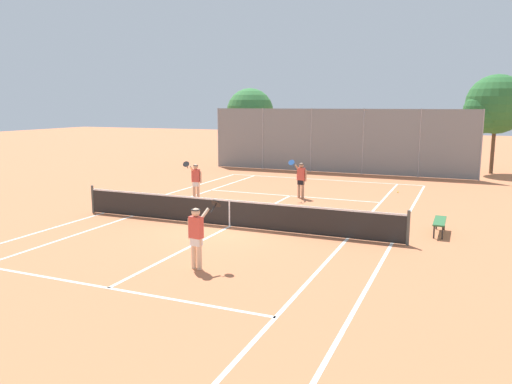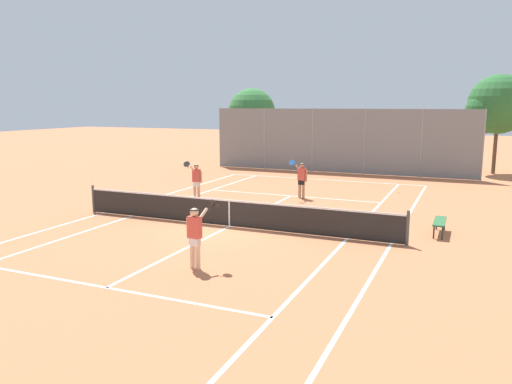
{
  "view_description": "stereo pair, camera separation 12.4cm",
  "coord_description": "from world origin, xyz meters",
  "px_view_note": "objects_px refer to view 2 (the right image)",
  "views": [
    {
      "loc": [
        7.41,
        -15.15,
        4.18
      ],
      "look_at": [
        0.36,
        1.5,
        1.0
      ],
      "focal_mm": 35.0,
      "sensor_mm": 36.0,
      "label": 1
    },
    {
      "loc": [
        7.53,
        -15.1,
        4.18
      ],
      "look_at": [
        0.36,
        1.5,
        1.0
      ],
      "focal_mm": 35.0,
      "sensor_mm": 36.0,
      "label": 2
    }
  ],
  "objects_px": {
    "loose_tennis_ball_0": "(169,202)",
    "player_far_left": "(196,179)",
    "tree_behind_left": "(254,114)",
    "tree_behind_right": "(496,106)",
    "loose_tennis_ball_1": "(230,203)",
    "player_near_side": "(195,234)",
    "loose_tennis_ball_3": "(247,210)",
    "tennis_net": "(229,212)",
    "player_far_right": "(302,178)",
    "loose_tennis_ball_4": "(399,192)",
    "courtside_bench": "(440,222)"
  },
  "relations": [
    {
      "from": "loose_tennis_ball_3",
      "to": "tree_behind_left",
      "type": "bearing_deg",
      "value": 112.69
    },
    {
      "from": "loose_tennis_ball_4",
      "to": "tree_behind_left",
      "type": "relative_size",
      "value": 0.01
    },
    {
      "from": "player_far_right",
      "to": "loose_tennis_ball_1",
      "type": "relative_size",
      "value": 26.88
    },
    {
      "from": "loose_tennis_ball_1",
      "to": "loose_tennis_ball_4",
      "type": "distance_m",
      "value": 8.4
    },
    {
      "from": "loose_tennis_ball_0",
      "to": "loose_tennis_ball_1",
      "type": "bearing_deg",
      "value": 18.27
    },
    {
      "from": "loose_tennis_ball_0",
      "to": "loose_tennis_ball_3",
      "type": "bearing_deg",
      "value": -3.65
    },
    {
      "from": "player_far_right",
      "to": "tree_behind_left",
      "type": "bearing_deg",
      "value": 121.99
    },
    {
      "from": "loose_tennis_ball_0",
      "to": "player_near_side",
      "type": "bearing_deg",
      "value": -52.49
    },
    {
      "from": "loose_tennis_ball_3",
      "to": "courtside_bench",
      "type": "bearing_deg",
      "value": -6.7
    },
    {
      "from": "loose_tennis_ball_1",
      "to": "player_far_right",
      "type": "bearing_deg",
      "value": 44.21
    },
    {
      "from": "player_far_left",
      "to": "courtside_bench",
      "type": "xyz_separation_m",
      "value": [
        10.24,
        -2.02,
        -0.52
      ]
    },
    {
      "from": "loose_tennis_ball_1",
      "to": "loose_tennis_ball_3",
      "type": "distance_m",
      "value": 1.71
    },
    {
      "from": "player_near_side",
      "to": "player_far_left",
      "type": "bearing_deg",
      "value": 119.89
    },
    {
      "from": "player_near_side",
      "to": "loose_tennis_ball_1",
      "type": "relative_size",
      "value": 26.88
    },
    {
      "from": "tennis_net",
      "to": "loose_tennis_ball_1",
      "type": "height_order",
      "value": "tennis_net"
    },
    {
      "from": "player_far_left",
      "to": "courtside_bench",
      "type": "distance_m",
      "value": 10.45
    },
    {
      "from": "loose_tennis_ball_0",
      "to": "loose_tennis_ball_1",
      "type": "xyz_separation_m",
      "value": [
        2.53,
        0.84,
        0.0
      ]
    },
    {
      "from": "player_near_side",
      "to": "loose_tennis_ball_3",
      "type": "height_order",
      "value": "player_near_side"
    },
    {
      "from": "tree_behind_left",
      "to": "tennis_net",
      "type": "bearing_deg",
      "value": -68.91
    },
    {
      "from": "loose_tennis_ball_4",
      "to": "tennis_net",
      "type": "bearing_deg",
      "value": -115.96
    },
    {
      "from": "player_near_side",
      "to": "player_far_left",
      "type": "relative_size",
      "value": 1.0
    },
    {
      "from": "tree_behind_left",
      "to": "loose_tennis_ball_3",
      "type": "bearing_deg",
      "value": -67.31
    },
    {
      "from": "player_far_right",
      "to": "loose_tennis_ball_4",
      "type": "xyz_separation_m",
      "value": [
        3.88,
        3.18,
        -0.89
      ]
    },
    {
      "from": "player_far_left",
      "to": "tree_behind_right",
      "type": "xyz_separation_m",
      "value": [
        12.19,
        14.55,
        3.14
      ]
    },
    {
      "from": "loose_tennis_ball_0",
      "to": "player_far_left",
      "type": "bearing_deg",
      "value": 47.05
    },
    {
      "from": "tree_behind_left",
      "to": "tree_behind_right",
      "type": "xyz_separation_m",
      "value": [
        15.81,
        -0.1,
        0.54
      ]
    },
    {
      "from": "tree_behind_left",
      "to": "tree_behind_right",
      "type": "bearing_deg",
      "value": -0.38
    },
    {
      "from": "player_far_right",
      "to": "loose_tennis_ball_0",
      "type": "distance_m",
      "value": 5.98
    },
    {
      "from": "loose_tennis_ball_0",
      "to": "loose_tennis_ball_3",
      "type": "distance_m",
      "value": 3.86
    },
    {
      "from": "tree_behind_left",
      "to": "tree_behind_right",
      "type": "relative_size",
      "value": 0.89
    },
    {
      "from": "loose_tennis_ball_1",
      "to": "player_near_side",
      "type": "bearing_deg",
      "value": -69.49
    },
    {
      "from": "tree_behind_left",
      "to": "loose_tennis_ball_1",
      "type": "bearing_deg",
      "value": -70.26
    },
    {
      "from": "tennis_net",
      "to": "tree_behind_left",
      "type": "distance_m",
      "value": 19.98
    },
    {
      "from": "loose_tennis_ball_1",
      "to": "courtside_bench",
      "type": "height_order",
      "value": "courtside_bench"
    },
    {
      "from": "tennis_net",
      "to": "player_far_right",
      "type": "distance_m",
      "value": 6.11
    },
    {
      "from": "loose_tennis_ball_3",
      "to": "tree_behind_right",
      "type": "relative_size",
      "value": 0.01
    },
    {
      "from": "player_far_left",
      "to": "loose_tennis_ball_3",
      "type": "relative_size",
      "value": 26.88
    },
    {
      "from": "player_near_side",
      "to": "loose_tennis_ball_4",
      "type": "xyz_separation_m",
      "value": [
        3.3,
        13.61,
        -0.89
      ]
    },
    {
      "from": "player_near_side",
      "to": "loose_tennis_ball_0",
      "type": "height_order",
      "value": "player_near_side"
    },
    {
      "from": "player_near_side",
      "to": "loose_tennis_ball_0",
      "type": "bearing_deg",
      "value": 127.51
    },
    {
      "from": "loose_tennis_ball_0",
      "to": "tree_behind_left",
      "type": "relative_size",
      "value": 0.01
    },
    {
      "from": "courtside_bench",
      "to": "loose_tennis_ball_0",
      "type": "bearing_deg",
      "value": 174.35
    },
    {
      "from": "player_far_right",
      "to": "tree_behind_left",
      "type": "distance_m",
      "value": 14.81
    },
    {
      "from": "player_far_left",
      "to": "loose_tennis_ball_3",
      "type": "distance_m",
      "value": 3.34
    },
    {
      "from": "player_far_right",
      "to": "tennis_net",
      "type": "bearing_deg",
      "value": -95.85
    },
    {
      "from": "tennis_net",
      "to": "loose_tennis_ball_4",
      "type": "bearing_deg",
      "value": 64.04
    },
    {
      "from": "player_far_left",
      "to": "loose_tennis_ball_4",
      "type": "relative_size",
      "value": 26.88
    },
    {
      "from": "player_far_left",
      "to": "tree_behind_right",
      "type": "relative_size",
      "value": 0.3
    },
    {
      "from": "player_near_side",
      "to": "loose_tennis_ball_1",
      "type": "height_order",
      "value": "player_near_side"
    },
    {
      "from": "loose_tennis_ball_0",
      "to": "loose_tennis_ball_4",
      "type": "xyz_separation_m",
      "value": [
        8.84,
        6.38,
        0.0
      ]
    }
  ]
}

